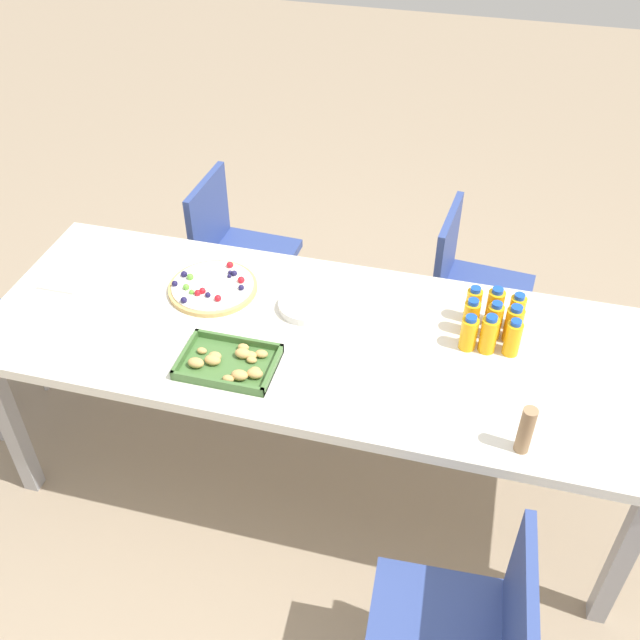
# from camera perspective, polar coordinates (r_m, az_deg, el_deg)

# --- Properties ---
(ground_plane) EXTENTS (12.00, 12.00, 0.00)m
(ground_plane) POSITION_cam_1_polar(r_m,az_deg,el_deg) (3.10, -0.19, -11.72)
(ground_plane) COLOR gray
(party_table) EXTENTS (2.36, 0.87, 0.76)m
(party_table) POSITION_cam_1_polar(r_m,az_deg,el_deg) (2.59, -0.22, -2.16)
(party_table) COLOR silver
(party_table) RESTS_ON ground_plane
(chair_near_left) EXTENTS (0.43, 0.43, 0.83)m
(chair_near_left) POSITION_cam_1_polar(r_m,az_deg,el_deg) (3.26, 11.55, 2.85)
(chair_near_left) COLOR #33478C
(chair_near_left) RESTS_ON ground_plane
(chair_near_right) EXTENTS (0.42, 0.42, 0.83)m
(chair_near_right) POSITION_cam_1_polar(r_m,az_deg,el_deg) (3.44, -6.71, 5.64)
(chair_near_right) COLOR #33478C
(chair_near_right) RESTS_ON ground_plane
(chair_far_left) EXTENTS (0.42, 0.42, 0.83)m
(chair_far_left) POSITION_cam_1_polar(r_m,az_deg,el_deg) (2.20, 11.33, -22.74)
(chair_far_left) COLOR #33478C
(chair_far_left) RESTS_ON ground_plane
(juice_bottle_0) EXTENTS (0.06, 0.06, 0.14)m
(juice_bottle_0) POSITION_cam_1_polar(r_m,az_deg,el_deg) (2.62, 15.06, 0.62)
(juice_bottle_0) COLOR #FAAF14
(juice_bottle_0) RESTS_ON party_table
(juice_bottle_1) EXTENTS (0.06, 0.06, 0.15)m
(juice_bottle_1) POSITION_cam_1_polar(r_m,az_deg,el_deg) (2.62, 13.46, 1.00)
(juice_bottle_1) COLOR #F9AD14
(juice_bottle_1) RESTS_ON party_table
(juice_bottle_2) EXTENTS (0.05, 0.05, 0.14)m
(juice_bottle_2) POSITION_cam_1_polar(r_m,az_deg,el_deg) (2.62, 11.85, 1.16)
(juice_bottle_2) COLOR #F9AE14
(juice_bottle_2) RESTS_ON party_table
(juice_bottle_3) EXTENTS (0.06, 0.06, 0.14)m
(juice_bottle_3) POSITION_cam_1_polar(r_m,az_deg,el_deg) (2.57, 14.84, -0.32)
(juice_bottle_3) COLOR #F9AC14
(juice_bottle_3) RESTS_ON party_table
(juice_bottle_4) EXTENTS (0.05, 0.05, 0.15)m
(juice_bottle_4) POSITION_cam_1_polar(r_m,az_deg,el_deg) (2.56, 13.41, -0.08)
(juice_bottle_4) COLOR #FAAC14
(juice_bottle_4) RESTS_ON party_table
(juice_bottle_5) EXTENTS (0.06, 0.06, 0.14)m
(juice_bottle_5) POSITION_cam_1_polar(r_m,az_deg,el_deg) (2.56, 11.68, 0.20)
(juice_bottle_5) COLOR #FAAB14
(juice_bottle_5) RESTS_ON party_table
(juice_bottle_6) EXTENTS (0.05, 0.05, 0.14)m
(juice_bottle_6) POSITION_cam_1_polar(r_m,az_deg,el_deg) (2.51, 14.80, -1.36)
(juice_bottle_6) COLOR #F9AF14
(juice_bottle_6) RESTS_ON party_table
(juice_bottle_7) EXTENTS (0.06, 0.06, 0.15)m
(juice_bottle_7) POSITION_cam_1_polar(r_m,az_deg,el_deg) (2.50, 13.02, -1.10)
(juice_bottle_7) COLOR #F8AB14
(juice_bottle_7) RESTS_ON party_table
(juice_bottle_8) EXTENTS (0.06, 0.06, 0.13)m
(juice_bottle_8) POSITION_cam_1_polar(r_m,az_deg,el_deg) (2.50, 11.52, -1.01)
(juice_bottle_8) COLOR #FAAD14
(juice_bottle_8) RESTS_ON party_table
(fruit_pizza) EXTENTS (0.33, 0.33, 0.05)m
(fruit_pizza) POSITION_cam_1_polar(r_m,az_deg,el_deg) (2.76, -8.38, 2.56)
(fruit_pizza) COLOR tan
(fruit_pizza) RESTS_ON party_table
(snack_tray) EXTENTS (0.32, 0.22, 0.04)m
(snack_tray) POSITION_cam_1_polar(r_m,az_deg,el_deg) (2.43, -7.04, -3.35)
(snack_tray) COLOR #477238
(snack_tray) RESTS_ON party_table
(plate_stack) EXTENTS (0.20, 0.20, 0.03)m
(plate_stack) POSITION_cam_1_polar(r_m,az_deg,el_deg) (2.64, -1.12, 1.11)
(plate_stack) COLOR silver
(plate_stack) RESTS_ON party_table
(napkin_stack) EXTENTS (0.15, 0.15, 0.01)m
(napkin_stack) POSITION_cam_1_polar(r_m,az_deg,el_deg) (2.94, -19.26, 3.01)
(napkin_stack) COLOR white
(napkin_stack) RESTS_ON party_table
(cardboard_tube) EXTENTS (0.04, 0.04, 0.17)m
(cardboard_tube) POSITION_cam_1_polar(r_m,az_deg,el_deg) (2.20, 15.74, -8.27)
(cardboard_tube) COLOR #9E7A56
(cardboard_tube) RESTS_ON party_table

